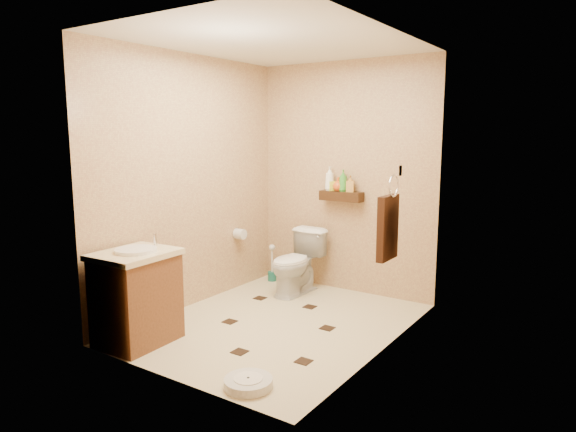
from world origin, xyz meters
The scene contains 19 objects.
ground centered at (0.00, 0.00, 0.00)m, with size 2.50×2.50×0.00m, color beige.
wall_back centered at (0.00, 1.25, 1.20)m, with size 2.00×0.04×2.40m, color tan.
wall_front centered at (0.00, -1.25, 1.20)m, with size 2.00×0.04×2.40m, color tan.
wall_left centered at (-1.00, 0.00, 1.20)m, with size 0.04×2.50×2.40m, color tan.
wall_right centered at (1.00, 0.00, 1.20)m, with size 0.04×2.50×2.40m, color tan.
ceiling centered at (0.00, 0.00, 2.40)m, with size 2.00×2.50×0.02m, color silver.
wall_shelf centered at (0.00, 1.17, 1.02)m, with size 0.46×0.14×0.10m, color #381D0F.
floor_accents centered at (0.03, -0.03, 0.00)m, with size 1.26×1.30×0.01m.
toilet centered at (-0.34, 0.83, 0.33)m, with size 0.37×0.65×0.67m, color white.
vanity centered at (-0.70, -0.95, 0.39)m, with size 0.53×0.63×0.87m.
bathroom_scale centered at (0.50, -1.05, 0.03)m, with size 0.43×0.43×0.07m.
toilet_brush centered at (-0.82, 1.07, 0.15)m, with size 0.10×0.10×0.42m.
towel_ring centered at (0.91, 0.25, 0.95)m, with size 0.12×0.30×0.76m.
toilet_paper centered at (-0.94, 0.65, 0.60)m, with size 0.12×0.11×0.12m.
bottle_a centered at (-0.14, 1.17, 1.20)m, with size 0.10×0.10×0.25m, color white.
bottle_b centered at (-0.12, 1.17, 1.15)m, with size 0.07×0.07×0.15m, color #D4E630.
bottle_c centered at (-0.04, 1.17, 1.14)m, with size 0.11×0.11×0.15m, color #C85017.
bottle_d centered at (0.02, 1.17, 1.18)m, with size 0.09×0.09×0.23m, color green.
bottle_e centered at (0.10, 1.17, 1.16)m, with size 0.08×0.08×0.17m, color #C69142.
Camera 1 is at (2.49, -3.54, 1.67)m, focal length 32.00 mm.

